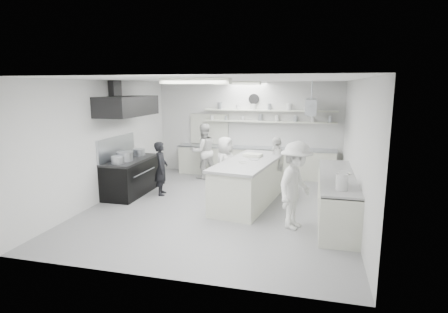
% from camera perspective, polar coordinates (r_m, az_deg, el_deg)
% --- Properties ---
extents(floor, '(6.00, 7.00, 0.02)m').
position_cam_1_polar(floor, '(8.89, -0.49, -7.81)').
color(floor, '#959595').
rests_on(floor, ground).
extents(ceiling, '(6.00, 7.00, 0.02)m').
position_cam_1_polar(ceiling, '(8.42, -0.53, 12.05)').
color(ceiling, white).
rests_on(ceiling, wall_back).
extents(wall_back, '(6.00, 0.04, 3.00)m').
position_cam_1_polar(wall_back, '(11.92, 3.74, 4.41)').
color(wall_back, silver).
rests_on(wall_back, floor).
extents(wall_front, '(6.00, 0.04, 3.00)m').
position_cam_1_polar(wall_front, '(5.28, -10.12, -3.99)').
color(wall_front, silver).
rests_on(wall_front, floor).
extents(wall_left, '(0.04, 7.00, 3.00)m').
position_cam_1_polar(wall_left, '(9.72, -17.91, 2.44)').
color(wall_left, silver).
rests_on(wall_left, floor).
extents(wall_right, '(0.04, 7.00, 3.00)m').
position_cam_1_polar(wall_right, '(8.31, 19.95, 0.95)').
color(wall_right, silver).
rests_on(wall_right, floor).
extents(stove, '(0.80, 1.80, 0.90)m').
position_cam_1_polar(stove, '(10.06, -14.42, -3.21)').
color(stove, black).
rests_on(stove, floor).
extents(exhaust_hood, '(0.85, 2.00, 0.50)m').
position_cam_1_polar(exhaust_hood, '(9.78, -14.95, 7.65)').
color(exhaust_hood, black).
rests_on(exhaust_hood, wall_left).
extents(back_counter, '(5.00, 0.60, 0.92)m').
position_cam_1_polar(back_counter, '(11.74, 4.85, -0.84)').
color(back_counter, beige).
rests_on(back_counter, floor).
extents(shelf_lower, '(4.20, 0.26, 0.04)m').
position_cam_1_polar(shelf_lower, '(11.66, 7.04, 5.45)').
color(shelf_lower, beige).
rests_on(shelf_lower, wall_back).
extents(shelf_upper, '(4.20, 0.26, 0.04)m').
position_cam_1_polar(shelf_upper, '(11.63, 7.08, 7.16)').
color(shelf_upper, beige).
rests_on(shelf_upper, wall_back).
extents(pass_through_window, '(1.30, 0.04, 1.00)m').
position_cam_1_polar(pass_through_window, '(12.20, -2.31, 4.34)').
color(pass_through_window, black).
rests_on(pass_through_window, wall_back).
extents(wall_clock, '(0.32, 0.05, 0.32)m').
position_cam_1_polar(wall_clock, '(11.77, 4.73, 8.96)').
color(wall_clock, white).
rests_on(wall_clock, wall_back).
extents(right_counter, '(0.74, 3.30, 0.94)m').
position_cam_1_polar(right_counter, '(8.31, 17.22, -6.18)').
color(right_counter, beige).
rests_on(right_counter, floor).
extents(pot_rack, '(0.30, 1.60, 0.40)m').
position_cam_1_polar(pot_rack, '(10.56, 13.52, 7.66)').
color(pot_rack, '#A8ADB4').
rests_on(pot_rack, ceiling).
extents(light_fixture_front, '(1.30, 0.25, 0.10)m').
position_cam_1_polar(light_fixture_front, '(6.70, -4.49, 11.71)').
color(light_fixture_front, beige).
rests_on(light_fixture_front, ceiling).
extents(light_fixture_rear, '(1.30, 0.25, 0.10)m').
position_cam_1_polar(light_fixture_rear, '(10.17, 2.08, 11.45)').
color(light_fixture_rear, beige).
rests_on(light_fixture_rear, ceiling).
extents(prep_island, '(1.45, 2.92, 1.03)m').
position_cam_1_polar(prep_island, '(8.99, 3.96, -4.12)').
color(prep_island, beige).
rests_on(prep_island, floor).
extents(stove_pot, '(0.43, 0.43, 0.29)m').
position_cam_1_polar(stove_pot, '(9.70, -15.32, -0.11)').
color(stove_pot, '#A8ADB4').
rests_on(stove_pot, stove).
extents(cook_stove, '(0.47, 0.59, 1.43)m').
position_cam_1_polar(cook_stove, '(9.76, -9.82, -1.86)').
color(cook_stove, black).
rests_on(cook_stove, floor).
extents(cook_back, '(1.06, 1.04, 1.73)m').
position_cam_1_polar(cook_back, '(11.34, -3.25, 0.83)').
color(cook_back, silver).
rests_on(cook_back, floor).
extents(cook_island_left, '(0.65, 0.85, 1.56)m').
position_cam_1_polar(cook_island_left, '(9.61, 0.17, -1.50)').
color(cook_island_left, silver).
rests_on(cook_island_left, floor).
extents(cook_island_right, '(0.58, 0.96, 1.53)m').
position_cam_1_polar(cook_island_right, '(9.90, 8.19, -1.32)').
color(cook_island_right, silver).
rests_on(cook_island_right, floor).
extents(cook_right, '(1.03, 1.32, 1.79)m').
position_cam_1_polar(cook_right, '(7.45, 11.16, -4.48)').
color(cook_right, silver).
rests_on(cook_right, floor).
extents(bowl_island_a, '(0.25, 0.25, 0.06)m').
position_cam_1_polar(bowl_island_a, '(8.99, 4.74, -0.58)').
color(bowl_island_a, '#A8ADB4').
rests_on(bowl_island_a, prep_island).
extents(bowl_island_b, '(0.21, 0.21, 0.06)m').
position_cam_1_polar(bowl_island_b, '(8.60, 2.95, -1.09)').
color(bowl_island_b, beige).
rests_on(bowl_island_b, prep_island).
extents(bowl_right, '(0.33, 0.33, 0.06)m').
position_cam_1_polar(bowl_right, '(8.34, 18.32, -2.63)').
color(bowl_right, beige).
rests_on(bowl_right, right_counter).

